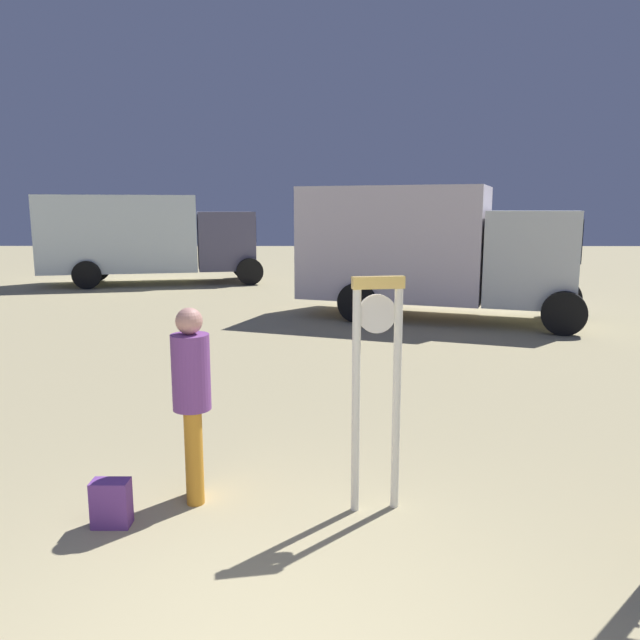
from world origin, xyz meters
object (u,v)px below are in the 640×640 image
Objects in this scene: standing_clock at (377,373)px; box_truck_far at (145,236)px; box_truck_near at (428,248)px; person_near_clock at (192,395)px; backpack at (112,503)px.

standing_clock is 17.58m from box_truck_far.
box_truck_near is at bearing -38.47° from box_truck_far.
box_truck_near is at bearing 78.20° from standing_clock.
person_near_clock is (-1.58, 0.16, -0.24)m from standing_clock.
standing_clock is at bearing 8.30° from backpack.
box_truck_near reaches higher than box_truck_far.
standing_clock is 0.30× the size of box_truck_near.
backpack is at bearing -75.30° from box_truck_far.
box_truck_far is at bearing 141.53° from box_truck_near.
box_truck_far reaches higher than person_near_clock.
standing_clock is 5.17× the size of backpack.
standing_clock is at bearing -68.21° from box_truck_far.
standing_clock is 2.41m from backpack.
box_truck_far is at bearing 111.79° from standing_clock.
standing_clock is 1.16× the size of person_near_clock.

